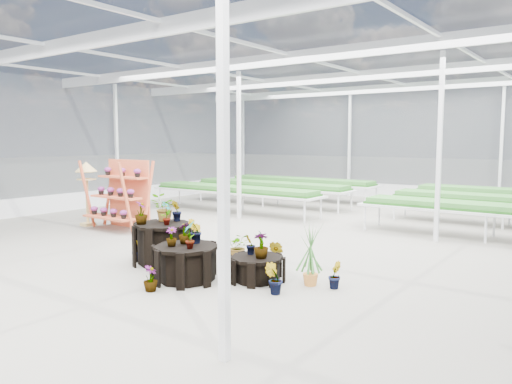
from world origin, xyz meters
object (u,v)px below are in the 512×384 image
Objects in this scene: plinth_tall at (164,244)px; plinth_low at (257,269)px; plinth_mid at (187,263)px; shelf_rack at (117,195)px; bird_table at (87,194)px.

plinth_tall is 2.21m from plinth_low.
shelf_rack is at bearing 153.20° from plinth_mid.
plinth_tall is 1.34m from plinth_mid.
plinth_low is 7.42m from bird_table.
bird_table is (-1.18, -0.12, -0.03)m from shelf_rack.
bird_table is at bearing 166.61° from plinth_low.
plinth_tall is 0.65× the size of bird_table.
shelf_rack is 1.04× the size of bird_table.
bird_table is (-6.18, 2.41, 0.61)m from plinth_mid.
shelf_rack reaches higher than bird_table.
shelf_rack is (-6.01, 1.83, 0.73)m from plinth_low.
bird_table reaches higher than plinth_mid.
plinth_low is 0.51× the size of shelf_rack.
plinth_tall reaches higher than plinth_mid.
bird_table is at bearing 158.70° from plinth_mid.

